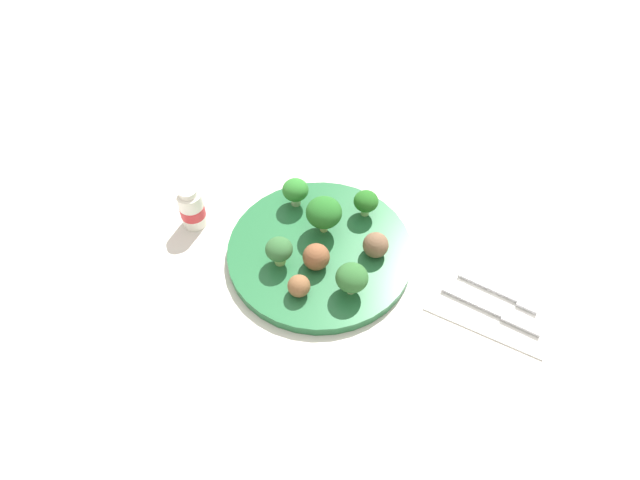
% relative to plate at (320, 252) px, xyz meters
% --- Properties ---
extents(ground_plane, '(4.00, 4.00, 0.00)m').
position_rel_plate_xyz_m(ground_plane, '(0.00, 0.00, -0.01)').
color(ground_plane, silver).
extents(plate, '(0.28, 0.28, 0.02)m').
position_rel_plate_xyz_m(plate, '(0.00, 0.00, 0.00)').
color(plate, '#236638').
rests_on(plate, ground_plane).
extents(broccoli_floret_back_right, '(0.04, 0.04, 0.04)m').
position_rel_plate_xyz_m(broccoli_floret_back_right, '(0.03, 0.09, 0.04)').
color(broccoli_floret_back_right, '#95D07F').
rests_on(broccoli_floret_back_right, plate).
extents(broccoli_floret_back_left, '(0.05, 0.05, 0.06)m').
position_rel_plate_xyz_m(broccoli_floret_back_left, '(-0.01, 0.04, 0.05)').
color(broccoli_floret_back_left, '#ABC170').
rests_on(broccoli_floret_back_left, plate).
extents(broccoli_floret_far_rim, '(0.04, 0.04, 0.05)m').
position_rel_plate_xyz_m(broccoli_floret_far_rim, '(-0.07, 0.07, 0.04)').
color(broccoli_floret_far_rim, '#94BA83').
rests_on(broccoli_floret_far_rim, plate).
extents(broccoli_floret_center, '(0.04, 0.04, 0.05)m').
position_rel_plate_xyz_m(broccoli_floret_center, '(-0.04, -0.05, 0.04)').
color(broccoli_floret_center, '#99C46C').
rests_on(broccoli_floret_center, plate).
extents(broccoli_floret_front_left, '(0.05, 0.05, 0.05)m').
position_rel_plate_xyz_m(broccoli_floret_front_left, '(0.07, -0.05, 0.04)').
color(broccoli_floret_front_left, '#A9CB83').
rests_on(broccoli_floret_front_left, plate).
extents(meatball_back_right, '(0.03, 0.03, 0.03)m').
position_rel_plate_xyz_m(meatball_back_right, '(0.01, -0.08, 0.02)').
color(meatball_back_right, brown).
rests_on(meatball_back_right, plate).
extents(meatball_center, '(0.04, 0.04, 0.04)m').
position_rel_plate_xyz_m(meatball_center, '(0.01, -0.03, 0.03)').
color(meatball_center, brown).
rests_on(meatball_center, plate).
extents(meatball_front_left, '(0.04, 0.04, 0.04)m').
position_rel_plate_xyz_m(meatball_front_left, '(0.08, 0.03, 0.03)').
color(meatball_front_left, brown).
rests_on(meatball_front_left, plate).
extents(napkin, '(0.18, 0.13, 0.01)m').
position_rel_plate_xyz_m(napkin, '(0.26, 0.03, -0.01)').
color(napkin, white).
rests_on(napkin, ground_plane).
extents(fork, '(0.12, 0.03, 0.01)m').
position_rel_plate_xyz_m(fork, '(0.27, 0.05, -0.00)').
color(fork, silver).
rests_on(fork, napkin).
extents(knife, '(0.15, 0.03, 0.01)m').
position_rel_plate_xyz_m(knife, '(0.27, 0.01, -0.00)').
color(knife, silver).
rests_on(knife, napkin).
extents(yogurt_bottle, '(0.04, 0.04, 0.07)m').
position_rel_plate_xyz_m(yogurt_bottle, '(-0.21, -0.03, 0.03)').
color(yogurt_bottle, white).
rests_on(yogurt_bottle, ground_plane).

